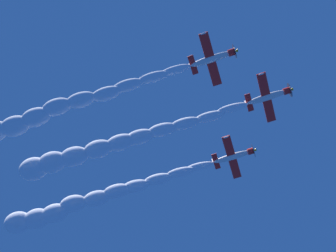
% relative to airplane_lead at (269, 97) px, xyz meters
% --- Properties ---
extents(airplane_lead, '(9.49, 8.50, 2.63)m').
position_rel_airplane_lead_xyz_m(airplane_lead, '(0.00, 0.00, 0.00)').
color(airplane_lead, silver).
extents(airplane_left_wingman, '(9.49, 8.50, 2.63)m').
position_rel_airplane_lead_xyz_m(airplane_left_wingman, '(11.73, 5.79, -0.19)').
color(airplane_left_wingman, silver).
extents(airplane_right_wingman, '(9.49, 8.50, 2.59)m').
position_rel_airplane_lead_xyz_m(airplane_right_wingman, '(-7.26, 9.60, 0.42)').
color(airplane_right_wingman, silver).
extents(smoke_trail_lead, '(13.27, 42.50, 5.65)m').
position_rel_airplane_lead_xyz_m(smoke_trail_lead, '(7.90, 31.37, -2.14)').
color(smoke_trail_lead, white).
extents(smoke_trail_left_wingman, '(13.67, 42.27, 5.71)m').
position_rel_airplane_lead_xyz_m(smoke_trail_left_wingman, '(20.01, 37.15, -2.33)').
color(smoke_trail_left_wingman, white).
extents(smoke_trail_right_wingman, '(13.79, 42.83, 5.94)m').
position_rel_airplane_lead_xyz_m(smoke_trail_right_wingman, '(0.93, 41.02, -1.79)').
color(smoke_trail_right_wingman, white).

